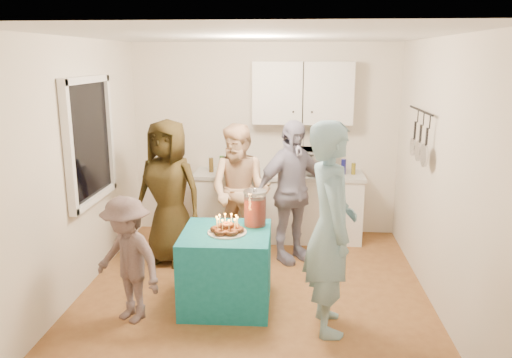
# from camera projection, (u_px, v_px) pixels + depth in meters

# --- Properties ---
(floor) EXTENTS (4.00, 4.00, 0.00)m
(floor) POSITION_uv_depth(u_px,v_px,m) (254.00, 294.00, 5.21)
(floor) COLOR brown
(floor) RESTS_ON ground
(ceiling) EXTENTS (4.00, 4.00, 0.00)m
(ceiling) POSITION_uv_depth(u_px,v_px,m) (253.00, 35.00, 4.59)
(ceiling) COLOR white
(ceiling) RESTS_ON floor
(back_wall) EXTENTS (3.60, 3.60, 0.00)m
(back_wall) POSITION_uv_depth(u_px,v_px,m) (265.00, 140.00, 6.84)
(back_wall) COLOR silver
(back_wall) RESTS_ON floor
(left_wall) EXTENTS (4.00, 4.00, 0.00)m
(left_wall) POSITION_uv_depth(u_px,v_px,m) (76.00, 170.00, 5.03)
(left_wall) COLOR silver
(left_wall) RESTS_ON floor
(right_wall) EXTENTS (4.00, 4.00, 0.00)m
(right_wall) POSITION_uv_depth(u_px,v_px,m) (441.00, 176.00, 4.77)
(right_wall) COLOR silver
(right_wall) RESTS_ON floor
(window_night) EXTENTS (0.04, 1.00, 1.20)m
(window_night) POSITION_uv_depth(u_px,v_px,m) (89.00, 140.00, 5.26)
(window_night) COLOR black
(window_night) RESTS_ON left_wall
(counter) EXTENTS (2.20, 0.58, 0.86)m
(counter) POSITION_uv_depth(u_px,v_px,m) (278.00, 207.00, 6.74)
(counter) COLOR white
(counter) RESTS_ON floor
(countertop) EXTENTS (2.24, 0.62, 0.05)m
(countertop) POSITION_uv_depth(u_px,v_px,m) (279.00, 175.00, 6.63)
(countertop) COLOR beige
(countertop) RESTS_ON counter
(upper_cabinet) EXTENTS (1.30, 0.30, 0.80)m
(upper_cabinet) POSITION_uv_depth(u_px,v_px,m) (303.00, 93.00, 6.50)
(upper_cabinet) COLOR white
(upper_cabinet) RESTS_ON back_wall
(pot_rack) EXTENTS (0.12, 1.00, 0.60)m
(pot_rack) POSITION_uv_depth(u_px,v_px,m) (417.00, 134.00, 5.38)
(pot_rack) COLOR black
(pot_rack) RESTS_ON right_wall
(microwave) EXTENTS (0.62, 0.45, 0.32)m
(microwave) POSITION_uv_depth(u_px,v_px,m) (311.00, 161.00, 6.56)
(microwave) COLOR white
(microwave) RESTS_ON countertop
(party_table) EXTENTS (0.86, 0.86, 0.76)m
(party_table) POSITION_uv_depth(u_px,v_px,m) (226.00, 268.00, 4.92)
(party_table) COLOR #126E7B
(party_table) RESTS_ON floor
(donut_cake) EXTENTS (0.38, 0.38, 0.18)m
(donut_cake) POSITION_uv_depth(u_px,v_px,m) (227.00, 224.00, 4.77)
(donut_cake) COLOR #381C0C
(donut_cake) RESTS_ON party_table
(punch_jar) EXTENTS (0.22, 0.22, 0.34)m
(punch_jar) POSITION_uv_depth(u_px,v_px,m) (255.00, 209.00, 4.98)
(punch_jar) COLOR red
(punch_jar) RESTS_ON party_table
(man_birthday) EXTENTS (0.53, 0.74, 1.90)m
(man_birthday) POSITION_uv_depth(u_px,v_px,m) (331.00, 229.00, 4.35)
(man_birthday) COLOR #81ABBB
(man_birthday) RESTS_ON floor
(woman_back_left) EXTENTS (0.95, 0.74, 1.72)m
(woman_back_left) POSITION_uv_depth(u_px,v_px,m) (169.00, 192.00, 5.85)
(woman_back_left) COLOR #524017
(woman_back_left) RESTS_ON floor
(woman_back_center) EXTENTS (0.93, 0.81, 1.64)m
(woman_back_center) POSITION_uv_depth(u_px,v_px,m) (240.00, 191.00, 6.05)
(woman_back_center) COLOR #EEA77C
(woman_back_center) RESTS_ON floor
(woman_back_right) EXTENTS (1.05, 0.94, 1.71)m
(woman_back_right) POSITION_uv_depth(u_px,v_px,m) (291.00, 192.00, 5.90)
(woman_back_right) COLOR #18113A
(woman_back_right) RESTS_ON floor
(child_near_left) EXTENTS (0.89, 0.78, 1.20)m
(child_near_left) POSITION_uv_depth(u_px,v_px,m) (128.00, 260.00, 4.57)
(child_near_left) COLOR #514141
(child_near_left) RESTS_ON floor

